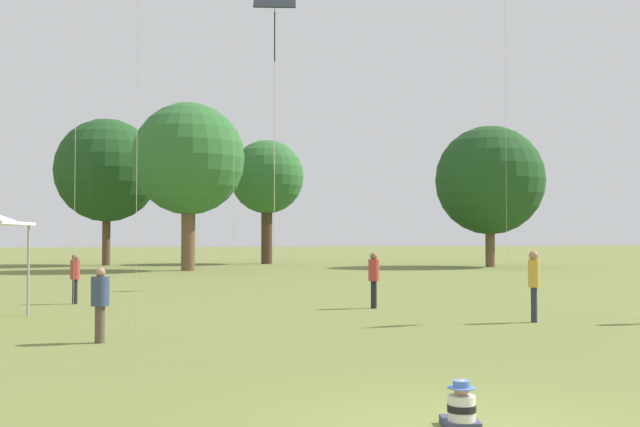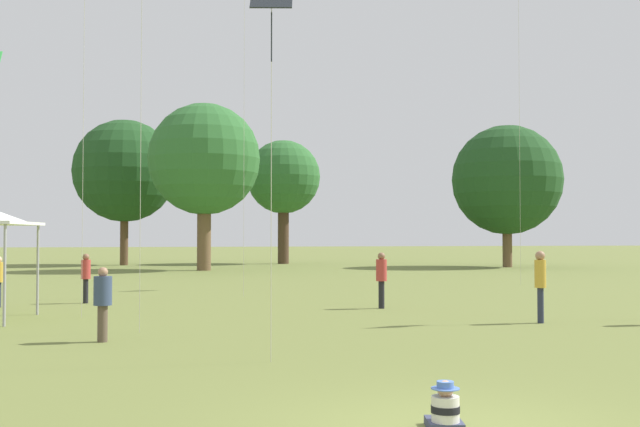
{
  "view_description": "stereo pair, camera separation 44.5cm",
  "coord_description": "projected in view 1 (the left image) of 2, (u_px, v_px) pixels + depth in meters",
  "views": [
    {
      "loc": [
        -3.61,
        -7.68,
        2.2
      ],
      "look_at": [
        0.0,
        6.94,
        2.66
      ],
      "focal_mm": 42.0,
      "sensor_mm": 36.0,
      "label": 1
    },
    {
      "loc": [
        -3.17,
        -7.78,
        2.2
      ],
      "look_at": [
        0.0,
        6.94,
        2.66
      ],
      "focal_mm": 42.0,
      "sensor_mm": 36.0,
      "label": 2
    }
  ],
  "objects": [
    {
      "name": "person_standing_3",
      "position": [
        534.0,
        278.0,
        19.12
      ],
      "size": [
        0.41,
        0.41,
        1.83
      ],
      "rotation": [
        0.0,
        0.0,
        2.35
      ],
      "color": "#282D42",
      "rests_on": "ground"
    },
    {
      "name": "seated_toddler",
      "position": [
        461.0,
        409.0,
        8.53
      ],
      "size": [
        0.49,
        0.56,
        0.56
      ],
      "rotation": [
        0.0,
        0.0,
        -0.21
      ],
      "color": "#383D56",
      "rests_on": "ground"
    },
    {
      "name": "person_standing_4",
      "position": [
        75.0,
        274.0,
        24.32
      ],
      "size": [
        0.42,
        0.42,
        1.63
      ],
      "rotation": [
        0.0,
        0.0,
        2.21
      ],
      "color": "black",
      "rests_on": "ground"
    },
    {
      "name": "distant_tree_1",
      "position": [
        490.0,
        180.0,
        53.87
      ],
      "size": [
        7.84,
        7.84,
        10.16
      ],
      "color": "brown",
      "rests_on": "ground"
    },
    {
      "name": "kite_3",
      "position": [
        275.0,
        10.0,
        13.22
      ],
      "size": [
        0.83,
        0.69,
        6.69
      ],
      "rotation": [
        0.0,
        0.0,
        5.3
      ],
      "color": "#1E2328",
      "rests_on": "ground"
    },
    {
      "name": "person_standing_5",
      "position": [
        374.0,
        275.0,
        22.84
      ],
      "size": [
        0.45,
        0.45,
        1.7
      ],
      "rotation": [
        0.0,
        0.0,
        0.51
      ],
      "color": "black",
      "rests_on": "ground"
    },
    {
      "name": "distant_tree_3",
      "position": [
        107.0,
        171.0,
        56.63
      ],
      "size": [
        7.81,
        7.81,
        11.11
      ],
      "color": "brown",
      "rests_on": "ground"
    },
    {
      "name": "distant_tree_2",
      "position": [
        189.0,
        159.0,
        48.11
      ],
      "size": [
        7.23,
        7.23,
        10.81
      ],
      "color": "brown",
      "rests_on": "ground"
    },
    {
      "name": "person_standing_0",
      "position": [
        100.0,
        298.0,
        15.44
      ],
      "size": [
        0.53,
        0.53,
        1.55
      ],
      "rotation": [
        0.0,
        0.0,
        0.82
      ],
      "color": "brown",
      "rests_on": "ground"
    },
    {
      "name": "distant_tree_0",
      "position": [
        267.0,
        178.0,
        59.85
      ],
      "size": [
        5.89,
        5.89,
        9.91
      ],
      "color": "#473323",
      "rests_on": "ground"
    }
  ]
}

